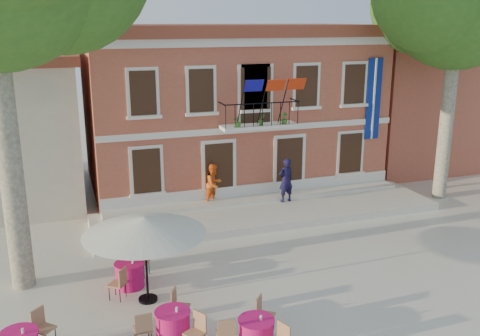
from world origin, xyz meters
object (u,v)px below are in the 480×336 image
pedestrian_navy (286,180)px  pedestrian_orange (214,184)px  cafe_table_0 (173,324)px  cafe_table_1 (256,332)px  patio_umbrella (144,226)px  cafe_table_3 (130,274)px

pedestrian_navy → pedestrian_orange: bearing=-24.3°
pedestrian_orange → cafe_table_0: pedestrian_orange is taller
pedestrian_navy → cafe_table_1: size_ratio=1.01×
patio_umbrella → cafe_table_0: (0.28, -2.11, -1.84)m
pedestrian_orange → patio_umbrella: bearing=-152.5°
cafe_table_1 → pedestrian_navy: bearing=62.4°
patio_umbrella → cafe_table_1: (2.11, -3.13, -1.84)m
pedestrian_navy → cafe_table_3: 8.69m
patio_umbrella → cafe_table_0: patio_umbrella is taller
pedestrian_navy → cafe_table_1: pedestrian_navy is taller
cafe_table_0 → cafe_table_3: same height
pedestrian_orange → cafe_table_1: bearing=-132.2°
cafe_table_0 → cafe_table_1: (1.82, -1.03, 0.00)m
pedestrian_navy → cafe_table_3: (-7.16, -4.86, -0.82)m
cafe_table_1 → cafe_table_3: bearing=120.9°
pedestrian_navy → pedestrian_orange: pedestrian_navy is taller
patio_umbrella → pedestrian_orange: 7.67m
pedestrian_navy → patio_umbrella: bearing=29.5°
cafe_table_3 → pedestrian_navy: bearing=34.2°
pedestrian_navy → cafe_table_1: 10.17m
cafe_table_3 → cafe_table_0: bearing=-78.3°
patio_umbrella → cafe_table_1: size_ratio=1.84×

